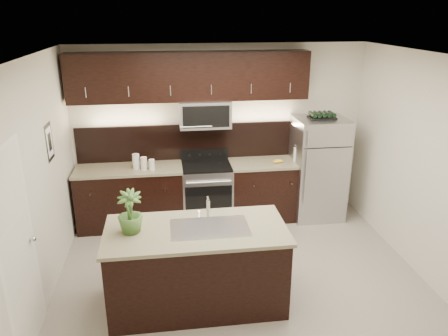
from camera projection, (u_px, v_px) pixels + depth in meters
name	position (u px, v px, depth m)	size (l,w,h in m)	color
ground	(241.00, 279.00, 5.42)	(4.50, 4.50, 0.00)	gray
room_walls	(233.00, 151.00, 4.80)	(4.52, 4.02, 2.71)	beige
counter_run	(194.00, 193.00, 6.78)	(3.51, 0.65, 0.94)	black
upper_fixtures	(192.00, 84.00, 6.35)	(3.49, 0.40, 1.66)	black
island	(197.00, 266.00, 4.84)	(1.96, 0.96, 0.94)	black
sink_faucet	(210.00, 226.00, 4.71)	(0.84, 0.50, 0.28)	silver
refrigerator	(318.00, 169.00, 6.86)	(0.78, 0.70, 1.61)	#B2B2B7
wine_rack	(322.00, 116.00, 6.57)	(0.40, 0.25, 0.10)	black
plant	(130.00, 212.00, 4.53)	(0.26, 0.26, 0.47)	#3A6126
canisters	(142.00, 163.00, 6.41)	(0.32, 0.18, 0.23)	silver
french_press	(297.00, 154.00, 6.74)	(0.12, 0.12, 0.34)	silver
bananas	(275.00, 161.00, 6.70)	(0.16, 0.12, 0.05)	gold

